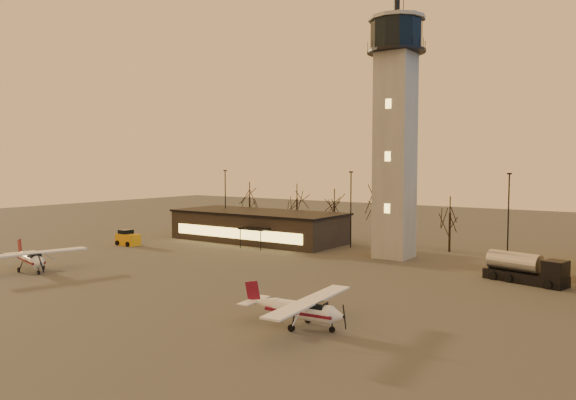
{
  "coord_description": "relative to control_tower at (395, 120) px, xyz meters",
  "views": [
    {
      "loc": [
        27.51,
        -31.52,
        11.3
      ],
      "look_at": [
        -3.52,
        13.0,
        7.66
      ],
      "focal_mm": 35.0,
      "sensor_mm": 36.0,
      "label": 1
    }
  ],
  "objects": [
    {
      "name": "cessna_rear",
      "position": [
        -27.19,
        -29.48,
        -15.31
      ],
      "size": [
        8.66,
        10.78,
        2.98
      ],
      "rotation": [
        0.0,
        0.0,
        -0.26
      ],
      "color": "white",
      "rests_on": "ground"
    },
    {
      "name": "terminal",
      "position": [
        -21.99,
        1.98,
        -14.17
      ],
      "size": [
        25.4,
        12.2,
        4.3
      ],
      "color": "black",
      "rests_on": "ground"
    },
    {
      "name": "cessna_front",
      "position": [
        6.95,
        -29.99,
        -15.34
      ],
      "size": [
        8.28,
        10.45,
        2.87
      ],
      "rotation": [
        0.0,
        0.0,
        0.09
      ],
      "color": "white",
      "rests_on": "ground"
    },
    {
      "name": "fuel_truck",
      "position": [
        15.97,
        -5.99,
        -15.22
      ],
      "size": [
        7.82,
        4.0,
        2.79
      ],
      "rotation": [
        0.0,
        0.0,
        -0.26
      ],
      "color": "black",
      "rests_on": "ground"
    },
    {
      "name": "tree_row",
      "position": [
        -13.7,
        9.16,
        -10.39
      ],
      "size": [
        37.2,
        9.2,
        8.8
      ],
      "color": "black",
      "rests_on": "ground"
    },
    {
      "name": "ground",
      "position": [
        0.0,
        -30.0,
        -16.33
      ],
      "size": [
        220.0,
        220.0,
        0.0
      ],
      "primitive_type": "plane",
      "color": "#3E3C39",
      "rests_on": "ground"
    },
    {
      "name": "service_cart",
      "position": [
        -34.07,
        -11.57,
        -15.52
      ],
      "size": [
        3.37,
        2.2,
        2.1
      ],
      "rotation": [
        0.0,
        0.0,
        -0.03
      ],
      "color": "orange",
      "rests_on": "ground"
    },
    {
      "name": "control_tower",
      "position": [
        0.0,
        0.0,
        0.0
      ],
      "size": [
        6.8,
        6.8,
        32.6
      ],
      "color": "gray",
      "rests_on": "ground"
    },
    {
      "name": "light_poles",
      "position": [
        0.5,
        1.0,
        -10.92
      ],
      "size": [
        58.5,
        12.25,
        10.14
      ],
      "color": "black",
      "rests_on": "ground"
    }
  ]
}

